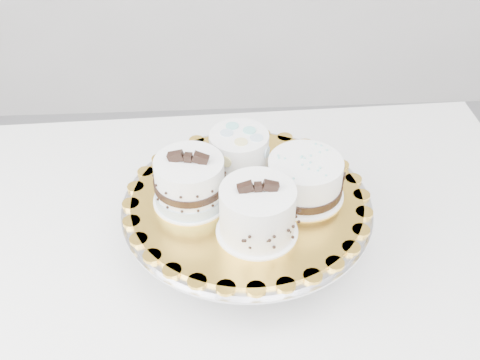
{
  "coord_description": "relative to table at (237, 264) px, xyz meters",
  "views": [
    {
      "loc": [
        -0.02,
        -0.58,
        1.49
      ],
      "look_at": [
        0.02,
        0.11,
        0.92
      ],
      "focal_mm": 45.0,
      "sensor_mm": 36.0,
      "label": 1
    }
  ],
  "objects": [
    {
      "name": "table",
      "position": [
        0.0,
        0.0,
        0.0
      ],
      "size": [
        1.15,
        0.79,
        0.75
      ],
      "rotation": [
        0.0,
        0.0,
        0.04
      ],
      "color": "white",
      "rests_on": "floor"
    },
    {
      "name": "cake_stand",
      "position": [
        0.01,
        -0.05,
        0.16
      ],
      "size": [
        0.4,
        0.4,
        0.11
      ],
      "color": "gray",
      "rests_on": "table"
    },
    {
      "name": "cake_board",
      "position": [
        0.01,
        -0.05,
        0.2
      ],
      "size": [
        0.47,
        0.47,
        0.01
      ],
      "primitive_type": "cylinder",
      "rotation": [
        0.0,
        0.0,
        -0.35
      ],
      "color": "gold",
      "rests_on": "cake_stand"
    },
    {
      "name": "cake_swirl",
      "position": [
        0.02,
        -0.12,
        0.24
      ],
      "size": [
        0.12,
        0.12,
        0.1
      ],
      "rotation": [
        0.0,
        0.0,
        0.03
      ],
      "color": "white",
      "rests_on": "cake_board"
    },
    {
      "name": "cake_banded",
      "position": [
        -0.08,
        -0.05,
        0.24
      ],
      "size": [
        0.13,
        0.13,
        0.1
      ],
      "rotation": [
        0.0,
        0.0,
        -0.2
      ],
      "color": "white",
      "rests_on": "cake_board"
    },
    {
      "name": "cake_dots",
      "position": [
        0.0,
        0.03,
        0.24
      ],
      "size": [
        0.12,
        0.12,
        0.07
      ],
      "rotation": [
        0.0,
        0.0,
        -0.31
      ],
      "color": "white",
      "rests_on": "cake_board"
    },
    {
      "name": "cake_ribbon",
      "position": [
        0.1,
        -0.04,
        0.23
      ],
      "size": [
        0.15,
        0.15,
        0.07
      ],
      "rotation": [
        0.0,
        0.0,
        -0.34
      ],
      "color": "white",
      "rests_on": "cake_board"
    }
  ]
}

